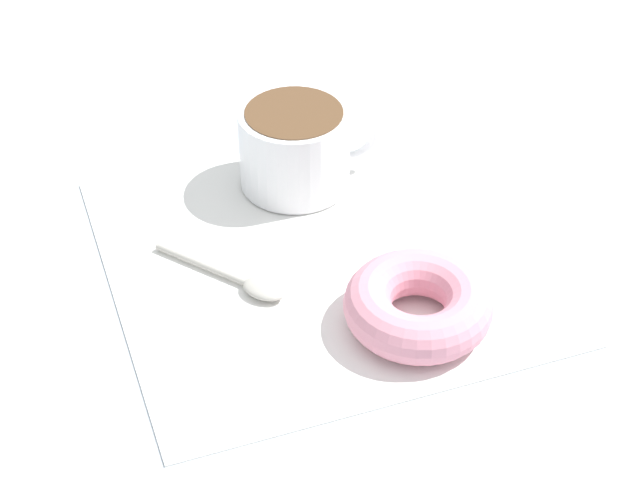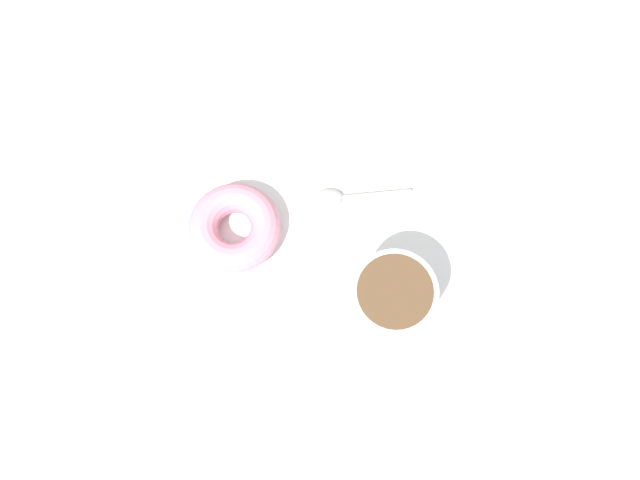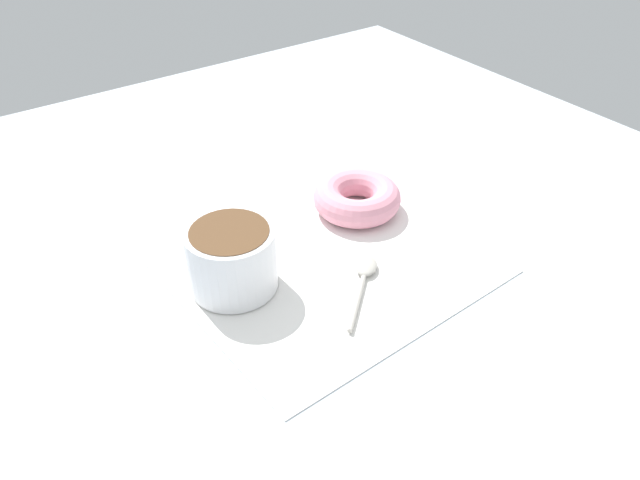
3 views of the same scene
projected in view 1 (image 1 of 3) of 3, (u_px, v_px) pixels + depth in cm
name	position (u px, v px, depth cm)	size (l,w,h in cm)	color
ground_plane	(331.00, 267.00, 87.44)	(120.00, 120.00, 2.00)	#B2BCC6
napkin	(320.00, 261.00, 86.27)	(33.19, 33.19, 0.30)	white
coffee_cup	(298.00, 146.00, 92.13)	(9.59, 12.46, 7.25)	white
donut	(418.00, 305.00, 79.26)	(11.18, 11.18, 3.63)	pink
spoon	(247.00, 282.00, 83.38)	(10.11, 9.26, 0.90)	#B7B2A8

